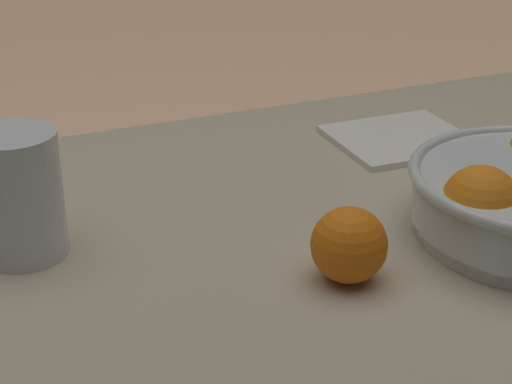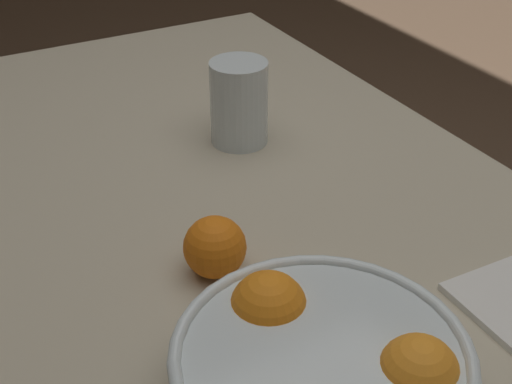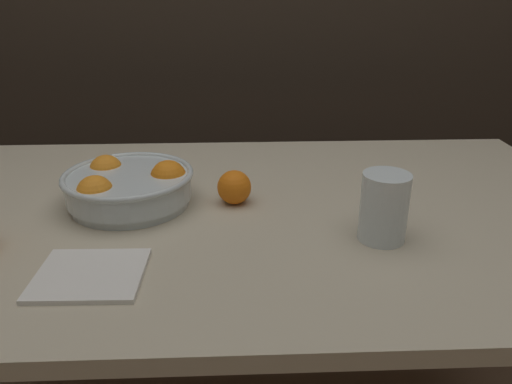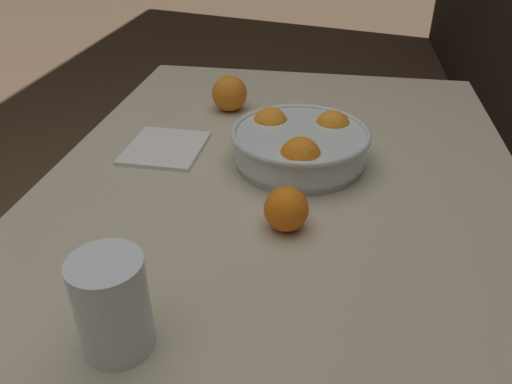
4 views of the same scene
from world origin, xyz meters
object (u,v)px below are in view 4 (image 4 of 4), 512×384
Objects in this scene: orange_loose_front at (286,209)px; fruit_bowl at (300,144)px; orange_loose_near_bowl at (230,93)px; juice_glass at (113,308)px.

fruit_bowl is at bearing 179.62° from orange_loose_front.
orange_loose_near_bowl is (-0.23, -0.18, -0.00)m from fruit_bowl.
orange_loose_front is (0.21, -0.00, -0.01)m from fruit_bowl.
juice_glass reaches higher than fruit_bowl.
juice_glass is at bearing -19.40° from fruit_bowl.
juice_glass is 0.31m from orange_loose_front.
juice_glass is 0.70m from orange_loose_near_bowl.
juice_glass reaches higher than orange_loose_front.
orange_loose_near_bowl is 0.48m from orange_loose_front.
orange_loose_near_bowl reaches higher than orange_loose_front.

